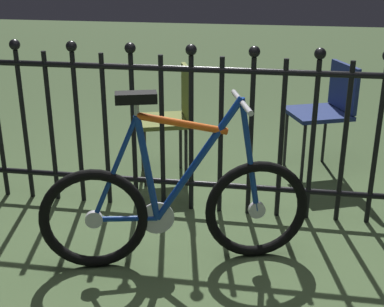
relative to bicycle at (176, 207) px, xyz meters
name	(u,v)px	position (x,y,z in m)	size (l,w,h in m)	color
ground_plane	(195,260)	(0.10, 0.02, -0.33)	(20.00, 20.00, 0.00)	#475E38
iron_fence	(200,127)	(0.03, 0.62, 0.24)	(4.74, 0.07, 1.10)	black
bicycle	(176,207)	(0.00, 0.00, 0.00)	(1.38, 0.52, 0.94)	black
chair_olive	(173,112)	(-0.24, 1.12, 0.17)	(0.46, 0.46, 0.82)	black
chair_navy	(327,106)	(0.85, 1.43, 0.18)	(0.53, 0.53, 0.82)	black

